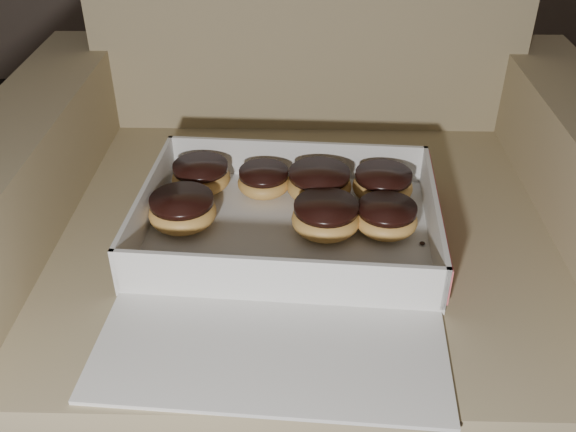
# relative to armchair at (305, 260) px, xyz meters

# --- Properties ---
(armchair) EXTENTS (0.87, 0.74, 0.91)m
(armchair) POSITION_rel_armchair_xyz_m (0.00, 0.00, 0.00)
(armchair) COLOR #978860
(armchair) RESTS_ON floor
(bakery_box) EXTENTS (0.40, 0.46, 0.06)m
(bakery_box) POSITION_rel_armchair_xyz_m (-0.02, -0.14, 0.13)
(bakery_box) COLOR silver
(bakery_box) RESTS_ON armchair
(donut_a) EXTENTS (0.08, 0.08, 0.04)m
(donut_a) POSITION_rel_armchair_xyz_m (0.11, -0.02, 0.15)
(donut_a) COLOR #E6A850
(donut_a) RESTS_ON bakery_box
(donut_b) EXTENTS (0.07, 0.07, 0.04)m
(donut_b) POSITION_rel_armchair_xyz_m (-0.06, -0.01, 0.15)
(donut_b) COLOR #E6A850
(donut_b) RESTS_ON bakery_box
(donut_c) EXTENTS (0.09, 0.09, 0.04)m
(donut_c) POSITION_rel_armchair_xyz_m (0.03, -0.11, 0.15)
(donut_c) COLOR #E6A850
(donut_c) RESTS_ON bakery_box
(donut_d) EXTENTS (0.08, 0.08, 0.04)m
(donut_d) POSITION_rel_armchair_xyz_m (-0.15, -0.01, 0.15)
(donut_d) COLOR #E6A850
(donut_d) RESTS_ON bakery_box
(donut_e) EXTENTS (0.09, 0.09, 0.05)m
(donut_e) POSITION_rel_armchair_xyz_m (0.02, -0.03, 0.15)
(donut_e) COLOR #E6A850
(donut_e) RESTS_ON bakery_box
(donut_f) EXTENTS (0.09, 0.09, 0.04)m
(donut_f) POSITION_rel_armchair_xyz_m (-0.16, -0.10, 0.15)
(donut_f) COLOR #E6A850
(donut_f) RESTS_ON bakery_box
(donut_g) EXTENTS (0.08, 0.08, 0.04)m
(donut_g) POSITION_rel_armchair_xyz_m (0.10, -0.10, 0.15)
(donut_g) COLOR #E6A850
(donut_g) RESTS_ON bakery_box
(crumb_a) EXTENTS (0.01, 0.01, 0.00)m
(crumb_a) POSITION_rel_armchair_xyz_m (0.09, -0.18, 0.13)
(crumb_a) COLOR black
(crumb_a) RESTS_ON bakery_box
(crumb_b) EXTENTS (0.01, 0.01, 0.00)m
(crumb_b) POSITION_rel_armchair_xyz_m (0.15, -0.13, 0.13)
(crumb_b) COLOR black
(crumb_b) RESTS_ON bakery_box
(crumb_c) EXTENTS (0.01, 0.01, 0.00)m
(crumb_c) POSITION_rel_armchair_xyz_m (-0.19, -0.16, 0.13)
(crumb_c) COLOR black
(crumb_c) RESTS_ON bakery_box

